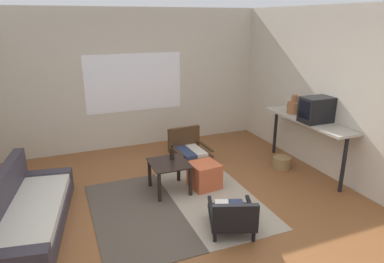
% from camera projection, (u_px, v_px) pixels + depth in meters
% --- Properties ---
extents(ground_plane, '(7.80, 7.80, 0.00)m').
position_uv_depth(ground_plane, '(192.00, 219.00, 4.48)').
color(ground_plane, brown).
extents(far_wall_with_window, '(5.60, 0.13, 2.70)m').
position_uv_depth(far_wall_with_window, '(133.00, 79.00, 6.75)').
color(far_wall_with_window, beige).
rests_on(far_wall_with_window, ground).
extents(side_wall_right, '(0.12, 6.60, 2.70)m').
position_uv_depth(side_wall_right, '(344.00, 97.00, 5.27)').
color(side_wall_right, beige).
rests_on(side_wall_right, ground).
extents(area_rug, '(2.28, 2.17, 0.01)m').
position_uv_depth(area_rug, '(177.00, 206.00, 4.79)').
color(area_rug, '#4C4238').
rests_on(area_rug, ground).
extents(couch, '(1.11, 2.17, 0.70)m').
position_uv_depth(couch, '(25.00, 213.00, 4.22)').
color(couch, '#38333D').
rests_on(couch, ground).
extents(coffee_table, '(0.55, 0.60, 0.46)m').
position_uv_depth(coffee_table, '(169.00, 168.00, 5.10)').
color(coffee_table, black).
rests_on(coffee_table, ground).
extents(armchair_by_window, '(0.66, 0.67, 0.58)m').
position_uv_depth(armchair_by_window, '(188.00, 148.00, 6.29)').
color(armchair_by_window, '#472D19').
rests_on(armchair_by_window, ground).
extents(armchair_striped_foreground, '(0.72, 0.77, 0.49)m').
position_uv_depth(armchair_striped_foreground, '(232.00, 215.00, 4.15)').
color(armchair_striped_foreground, black).
rests_on(armchair_striped_foreground, ground).
extents(ottoman_orange, '(0.45, 0.45, 0.40)m').
position_uv_depth(ottoman_orange, '(205.00, 175.00, 5.27)').
color(ottoman_orange, '#BC5633').
rests_on(ottoman_orange, ground).
extents(console_shelf, '(0.44, 1.83, 0.92)m').
position_uv_depth(console_shelf, '(307.00, 124.00, 5.69)').
color(console_shelf, '#B2AD9E').
rests_on(console_shelf, ground).
extents(crt_television, '(0.50, 0.33, 0.40)m').
position_uv_depth(crt_television, '(317.00, 110.00, 5.44)').
color(crt_television, black).
rests_on(crt_television, console_shelf).
extents(clay_vase, '(0.23, 0.23, 0.32)m').
position_uv_depth(clay_vase, '(294.00, 107.00, 5.96)').
color(clay_vase, '#935B38').
rests_on(clay_vase, console_shelf).
extents(glass_bottle, '(0.07, 0.07, 0.24)m').
position_uv_depth(glass_bottle, '(172.00, 153.00, 5.17)').
color(glass_bottle, black).
rests_on(glass_bottle, coffee_table).
extents(wicker_basket, '(0.31, 0.31, 0.20)m').
position_uv_depth(wicker_basket, '(282.00, 162.00, 5.99)').
color(wicker_basket, olive).
rests_on(wicker_basket, ground).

